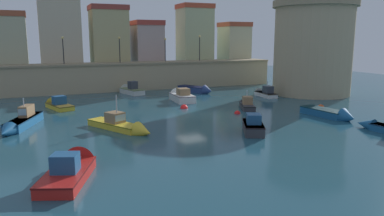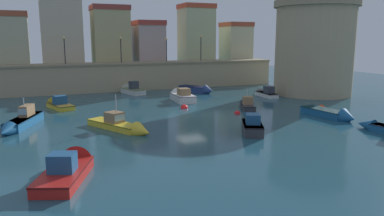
% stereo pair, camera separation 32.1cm
% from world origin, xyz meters
% --- Properties ---
extents(ground_plane, '(100.04, 100.04, 0.00)m').
position_xyz_m(ground_plane, '(0.00, 0.00, 0.00)').
color(ground_plane, '#1E4756').
extents(quay_wall, '(39.57, 3.96, 3.74)m').
position_xyz_m(quay_wall, '(0.00, 18.51, 1.88)').
color(quay_wall, tan).
rests_on(quay_wall, ground).
extents(old_town_backdrop, '(38.66, 5.91, 9.40)m').
position_xyz_m(old_town_backdrop, '(-0.50, 22.44, 7.35)').
color(old_town_backdrop, '#AAA785').
rests_on(old_town_backdrop, ground).
extents(fortress_tower, '(10.18, 10.18, 11.46)m').
position_xyz_m(fortress_tower, '(18.69, 5.48, 5.79)').
color(fortress_tower, tan).
rests_on(fortress_tower, ground).
extents(quay_lamp_0, '(0.32, 0.32, 3.46)m').
position_xyz_m(quay_lamp_0, '(-9.82, 18.51, 6.04)').
color(quay_lamp_0, black).
rests_on(quay_lamp_0, quay_wall).
extents(quay_lamp_1, '(0.32, 0.32, 3.45)m').
position_xyz_m(quay_lamp_1, '(-2.64, 18.51, 6.03)').
color(quay_lamp_1, black).
rests_on(quay_lamp_1, quay_wall).
extents(quay_lamp_2, '(0.32, 0.32, 3.28)m').
position_xyz_m(quay_lamp_2, '(3.80, 18.51, 5.93)').
color(quay_lamp_2, black).
rests_on(quay_lamp_2, quay_wall).
extents(quay_lamp_3, '(0.32, 0.32, 3.68)m').
position_xyz_m(quay_lamp_3, '(9.11, 18.51, 6.16)').
color(quay_lamp_3, black).
rests_on(quay_lamp_3, quay_wall).
extents(moored_boat_0, '(2.78, 5.01, 2.05)m').
position_xyz_m(moored_boat_0, '(-2.33, 14.92, 0.45)').
color(moored_boat_0, silver).
rests_on(moored_boat_0, ground).
extents(moored_boat_1, '(3.67, 5.84, 2.04)m').
position_xyz_m(moored_boat_1, '(-11.81, -12.34, 0.38)').
color(moored_boat_1, red).
rests_on(moored_boat_1, ground).
extents(moored_boat_2, '(2.14, 5.11, 2.02)m').
position_xyz_m(moored_boat_2, '(1.68, 7.27, 0.50)').
color(moored_boat_2, silver).
rests_on(moored_boat_2, ground).
extents(moored_boat_3, '(2.90, 5.18, 1.77)m').
position_xyz_m(moored_boat_3, '(-11.52, 7.99, 0.35)').
color(moored_boat_3, gold).
rests_on(moored_boat_3, ground).
extents(moored_boat_4, '(2.72, 4.40, 2.13)m').
position_xyz_m(moored_boat_4, '(6.25, 0.43, 0.38)').
color(moored_boat_4, '#333338').
rests_on(moored_boat_4, ground).
extents(moored_boat_5, '(4.26, 6.43, 3.10)m').
position_xyz_m(moored_boat_5, '(-7.37, -4.19, 0.36)').
color(moored_boat_5, gold).
rests_on(moored_boat_5, ground).
extents(moored_boat_6, '(2.08, 5.57, 1.46)m').
position_xyz_m(moored_boat_6, '(10.65, -6.74, 0.35)').
color(moored_boat_6, '#195689').
rests_on(moored_boat_6, ground).
extents(moored_boat_8, '(1.44, 4.43, 2.31)m').
position_xyz_m(moored_boat_8, '(12.20, 6.26, 0.40)').
color(moored_boat_8, silver).
rests_on(moored_boat_8, ground).
extents(moored_boat_9, '(3.06, 4.31, 1.73)m').
position_xyz_m(moored_boat_9, '(1.58, -8.15, 0.50)').
color(moored_boat_9, '#333338').
rests_on(moored_boat_9, ground).
extents(moored_boat_10, '(3.65, 5.24, 1.38)m').
position_xyz_m(moored_boat_10, '(6.06, 12.35, 0.40)').
color(moored_boat_10, navy).
rests_on(moored_boat_10, ground).
extents(moored_boat_11, '(3.43, 6.64, 2.49)m').
position_xyz_m(moored_boat_11, '(-14.61, -0.31, 0.47)').
color(moored_boat_11, '#195689').
rests_on(moored_boat_11, ground).
extents(mooring_buoy_0, '(0.76, 0.76, 0.76)m').
position_xyz_m(mooring_buoy_0, '(0.29, 2.59, 0.00)').
color(mooring_buoy_0, red).
rests_on(mooring_buoy_0, ground).
extents(mooring_buoy_1, '(0.71, 0.71, 0.71)m').
position_xyz_m(mooring_buoy_1, '(13.09, -2.68, 0.00)').
color(mooring_buoy_1, '#EA4C19').
rests_on(mooring_buoy_1, ground).
extents(mooring_buoy_2, '(0.57, 0.57, 0.57)m').
position_xyz_m(mooring_buoy_2, '(3.85, -1.92, 0.00)').
color(mooring_buoy_2, red).
rests_on(mooring_buoy_2, ground).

